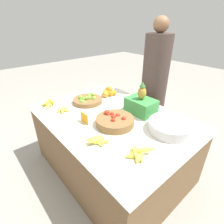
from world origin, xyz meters
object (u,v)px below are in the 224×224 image
at_px(tomato_basket, 115,121).
at_px(metal_bowl, 170,126).
at_px(produce_crate, 141,104).
at_px(vendor_person, 154,87).
at_px(price_sign, 84,118).
at_px(lime_bowl, 88,100).

bearing_deg(tomato_basket, metal_bowl, 36.68).
xyz_separation_m(tomato_basket, metal_bowl, (0.40, 0.30, 0.01)).
bearing_deg(produce_crate, vendor_person, 116.18).
height_order(price_sign, vendor_person, vendor_person).
distance_m(metal_bowl, price_sign, 0.79).
bearing_deg(metal_bowl, produce_crate, 170.87).
xyz_separation_m(lime_bowl, price_sign, (0.37, -0.28, 0.02)).
bearing_deg(metal_bowl, lime_bowl, -167.23).
height_order(metal_bowl, vendor_person, vendor_person).
distance_m(metal_bowl, produce_crate, 0.41).
height_order(tomato_basket, produce_crate, produce_crate).
height_order(lime_bowl, price_sign, price_sign).
relative_size(produce_crate, vendor_person, 0.21).
relative_size(lime_bowl, produce_crate, 1.00).
bearing_deg(price_sign, vendor_person, 95.60).
distance_m(tomato_basket, metal_bowl, 0.50).
relative_size(price_sign, vendor_person, 0.08).
bearing_deg(vendor_person, metal_bowl, -44.14).
height_order(tomato_basket, vendor_person, vendor_person).
bearing_deg(lime_bowl, metal_bowl, 12.77).
bearing_deg(tomato_basket, lime_bowl, 172.56).
height_order(metal_bowl, produce_crate, produce_crate).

